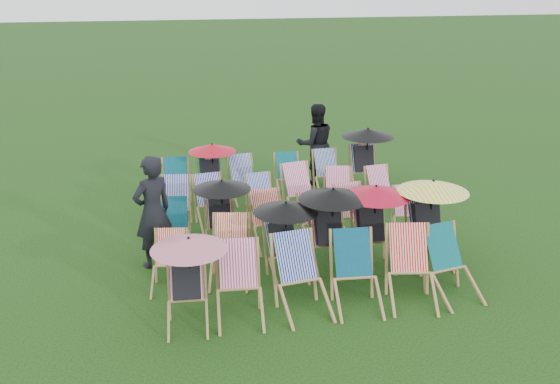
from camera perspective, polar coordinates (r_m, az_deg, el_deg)
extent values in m
plane|color=black|center=(10.84, 1.04, -4.74)|extent=(100.00, 100.00, 0.00)
cube|color=#FE327D|center=(8.53, -8.54, -7.78)|extent=(0.46, 0.35, 0.53)
cube|color=black|center=(8.49, -8.54, -7.93)|extent=(0.39, 0.40, 0.55)
sphere|color=tan|center=(8.44, -8.63, -5.89)|extent=(0.19, 0.19, 0.19)
cylinder|color=black|center=(8.34, -8.24, -6.55)|extent=(0.03, 0.03, 0.65)
cone|color=#CC687F|center=(8.22, -8.35, -4.70)|extent=(1.01, 1.01, 0.16)
cube|color=#D32A79|center=(8.63, -3.88, -6.54)|extent=(0.54, 0.41, 0.61)
cube|color=#071A96|center=(8.76, 1.39, -5.89)|extent=(0.59, 0.47, 0.63)
cube|color=#095E3B|center=(8.94, 6.66, -5.54)|extent=(0.55, 0.42, 0.62)
cube|color=red|center=(9.19, 11.68, -5.01)|extent=(0.59, 0.48, 0.64)
cube|color=#0B7538|center=(9.43, 14.65, -4.83)|extent=(0.57, 0.47, 0.60)
cube|color=red|center=(9.53, -9.97, -4.96)|extent=(0.47, 0.38, 0.50)
cube|color=red|center=(9.62, -4.51, -3.85)|extent=(0.55, 0.45, 0.58)
cube|color=#0833AB|center=(9.67, 0.06, -4.18)|extent=(0.48, 0.38, 0.51)
cube|color=black|center=(9.63, 0.15, -4.28)|extent=(0.41, 0.42, 0.54)
sphere|color=tan|center=(9.60, -0.03, -2.54)|extent=(0.19, 0.19, 0.19)
cylinder|color=black|center=(9.52, 0.53, -3.02)|extent=(0.03, 0.03, 0.63)
cone|color=black|center=(9.42, 0.54, -1.41)|extent=(0.99, 0.99, 0.15)
cube|color=#D92B6E|center=(9.96, 4.34, -3.14)|extent=(0.49, 0.36, 0.56)
cube|color=black|center=(9.92, 4.41, -3.25)|extent=(0.41, 0.42, 0.59)
sphere|color=tan|center=(9.89, 4.32, -1.38)|extent=(0.21, 0.21, 0.21)
cylinder|color=black|center=(9.80, 4.84, -1.91)|extent=(0.03, 0.03, 0.69)
cone|color=black|center=(9.68, 4.89, -0.18)|extent=(1.09, 1.09, 0.17)
cube|color=#D72B71|center=(10.17, 8.15, -2.82)|extent=(0.49, 0.37, 0.56)
cube|color=black|center=(10.12, 8.23, -2.93)|extent=(0.41, 0.43, 0.59)
sphere|color=tan|center=(10.10, 8.16, -1.10)|extent=(0.21, 0.21, 0.21)
cylinder|color=black|center=(10.01, 8.69, -1.62)|extent=(0.03, 0.03, 0.69)
cone|color=#AE0923|center=(9.90, 8.78, 0.08)|extent=(1.08, 1.08, 0.17)
cube|color=#0809A7|center=(10.39, 13.05, -2.46)|extent=(0.50, 0.38, 0.59)
cube|color=black|center=(10.35, 13.15, -2.57)|extent=(0.42, 0.44, 0.62)
sphere|color=tan|center=(10.32, 13.08, -0.69)|extent=(0.22, 0.22, 0.22)
cylinder|color=black|center=(10.24, 13.67, -1.22)|extent=(0.03, 0.03, 0.72)
cone|color=yellow|center=(10.13, 13.82, 0.52)|extent=(1.13, 1.13, 0.18)
cube|color=#096721|center=(10.73, -9.62, -1.94)|extent=(0.47, 0.37, 0.52)
cube|color=red|center=(10.70, -5.57, -1.86)|extent=(0.44, 0.33, 0.51)
cube|color=black|center=(10.66, -5.56, -1.95)|extent=(0.37, 0.39, 0.53)
sphere|color=tan|center=(10.64, -5.64, -0.37)|extent=(0.19, 0.19, 0.19)
cylinder|color=black|center=(10.54, -5.30, -0.82)|extent=(0.03, 0.03, 0.62)
cone|color=black|center=(10.45, -5.35, 0.65)|extent=(0.98, 0.98, 0.15)
cube|color=red|center=(10.74, -1.27, -1.37)|extent=(0.50, 0.39, 0.56)
cube|color=#C1060B|center=(10.89, 3.00, -1.40)|extent=(0.47, 0.37, 0.51)
cube|color=#CF2956|center=(11.17, 6.42, -0.69)|extent=(0.51, 0.41, 0.55)
cube|color=#F030A5|center=(11.44, 11.50, -0.76)|extent=(0.47, 0.38, 0.50)
cube|color=#06148D|center=(11.67, -9.52, 0.09)|extent=(0.51, 0.40, 0.55)
cube|color=#0C079F|center=(11.69, -6.58, 0.24)|extent=(0.51, 0.40, 0.55)
cube|color=#0820AB|center=(11.80, -1.91, 0.39)|extent=(0.47, 0.37, 0.52)
cube|color=#E02C8C|center=(12.06, 1.56, 1.22)|extent=(0.56, 0.46, 0.59)
cube|color=#F6317E|center=(12.13, 5.31, 0.98)|extent=(0.52, 0.42, 0.54)
cube|color=#D42A74|center=(12.44, 8.99, 1.15)|extent=(0.47, 0.37, 0.52)
cube|color=#0A6930|center=(12.81, -9.56, 1.85)|extent=(0.49, 0.38, 0.55)
cube|color=#096126|center=(12.92, -6.42, 1.92)|extent=(0.43, 0.32, 0.50)
cube|color=black|center=(12.88, -6.40, 1.86)|extent=(0.36, 0.37, 0.53)
sphere|color=tan|center=(12.88, -6.48, 3.15)|extent=(0.18, 0.18, 0.18)
cylinder|color=black|center=(12.78, -6.19, 2.82)|extent=(0.03, 0.03, 0.62)
cone|color=#B60A1A|center=(12.70, -6.23, 4.04)|extent=(0.97, 0.97, 0.15)
cube|color=#072097|center=(12.89, -3.57, 2.18)|extent=(0.50, 0.39, 0.54)
cube|color=#0A7240|center=(13.12, 0.66, 2.45)|extent=(0.45, 0.33, 0.53)
cube|color=#072C95|center=(13.30, 4.19, 2.71)|extent=(0.46, 0.34, 0.54)
cube|color=#0B068D|center=(13.55, 7.57, 3.09)|extent=(0.51, 0.39, 0.58)
cube|color=black|center=(13.51, 7.62, 3.02)|extent=(0.43, 0.44, 0.60)
sphere|color=tan|center=(13.51, 7.58, 4.43)|extent=(0.21, 0.21, 0.21)
cylinder|color=black|center=(13.41, 7.97, 4.07)|extent=(0.03, 0.03, 0.70)
cone|color=black|center=(13.33, 8.03, 5.40)|extent=(1.11, 1.11, 0.17)
imported|color=black|center=(9.94, -11.56, -1.78)|extent=(0.80, 0.72, 1.83)
imported|color=black|center=(13.65, 3.26, 4.42)|extent=(0.89, 0.71, 1.77)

